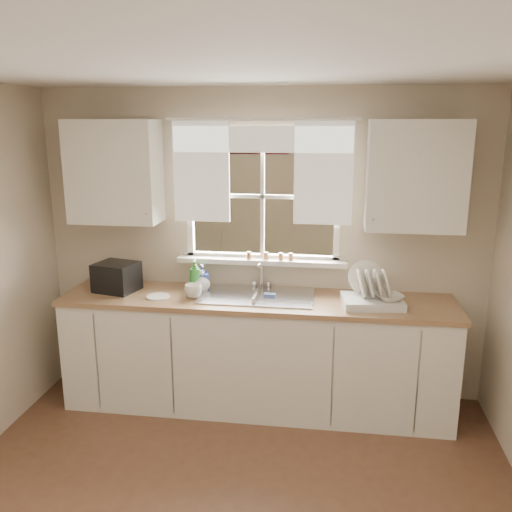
# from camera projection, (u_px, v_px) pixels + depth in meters

# --- Properties ---
(room_walls) EXTENTS (3.62, 4.02, 2.50)m
(room_walls) POSITION_uv_depth(u_px,v_px,m) (202.00, 351.00, 2.43)
(room_walls) COLOR beige
(room_walls) RESTS_ON ground
(ceiling) EXTENTS (3.60, 4.00, 0.02)m
(ceiling) POSITION_uv_depth(u_px,v_px,m) (198.00, 54.00, 2.19)
(ceiling) COLOR silver
(ceiling) RESTS_ON room_walls
(window) EXTENTS (1.38, 0.16, 1.06)m
(window) POSITION_uv_depth(u_px,v_px,m) (262.00, 217.00, 4.35)
(window) COLOR white
(window) RESTS_ON room_walls
(curtains) EXTENTS (1.50, 0.03, 0.81)m
(curtains) POSITION_uv_depth(u_px,v_px,m) (261.00, 161.00, 4.19)
(curtains) COLOR white
(curtains) RESTS_ON room_walls
(base_cabinets) EXTENTS (3.00, 0.62, 0.87)m
(base_cabinets) POSITION_uv_depth(u_px,v_px,m) (257.00, 354.00, 4.30)
(base_cabinets) COLOR silver
(base_cabinets) RESTS_ON ground
(countertop) EXTENTS (3.04, 0.65, 0.04)m
(countertop) POSITION_uv_depth(u_px,v_px,m) (257.00, 300.00, 4.19)
(countertop) COLOR #97704B
(countertop) RESTS_ON base_cabinets
(upper_cabinet_left) EXTENTS (0.70, 0.33, 0.80)m
(upper_cabinet_left) POSITION_uv_depth(u_px,v_px,m) (115.00, 172.00, 4.25)
(upper_cabinet_left) COLOR silver
(upper_cabinet_left) RESTS_ON room_walls
(upper_cabinet_right) EXTENTS (0.70, 0.33, 0.80)m
(upper_cabinet_right) POSITION_uv_depth(u_px,v_px,m) (416.00, 176.00, 3.94)
(upper_cabinet_right) COLOR silver
(upper_cabinet_right) RESTS_ON room_walls
(wall_outlet) EXTENTS (0.08, 0.01, 0.12)m
(wall_outlet) POSITION_uv_depth(u_px,v_px,m) (371.00, 270.00, 4.32)
(wall_outlet) COLOR beige
(wall_outlet) RESTS_ON room_walls
(sill_jars) EXTENTS (0.38, 0.04, 0.06)m
(sill_jars) POSITION_uv_depth(u_px,v_px,m) (272.00, 256.00, 4.36)
(sill_jars) COLOR brown
(sill_jars) RESTS_ON window
(backyard) EXTENTS (20.00, 10.00, 6.13)m
(backyard) POSITION_uv_depth(u_px,v_px,m) (339.00, 52.00, 9.95)
(backyard) COLOR #335421
(backyard) RESTS_ON ground
(sink) EXTENTS (0.88, 0.52, 0.40)m
(sink) POSITION_uv_depth(u_px,v_px,m) (257.00, 305.00, 4.23)
(sink) COLOR #B7B7BC
(sink) RESTS_ON countertop
(dish_rack) EXTENTS (0.47, 0.38, 0.31)m
(dish_rack) POSITION_uv_depth(u_px,v_px,m) (372.00, 296.00, 4.00)
(dish_rack) COLOR silver
(dish_rack) RESTS_ON countertop
(bowl) EXTENTS (0.24, 0.24, 0.05)m
(bowl) POSITION_uv_depth(u_px,v_px,m) (390.00, 297.00, 3.94)
(bowl) COLOR silver
(bowl) RESTS_ON dish_rack
(soap_bottle_a) EXTENTS (0.11, 0.11, 0.26)m
(soap_bottle_a) POSITION_uv_depth(u_px,v_px,m) (195.00, 276.00, 4.32)
(soap_bottle_a) COLOR green
(soap_bottle_a) RESTS_ON countertop
(soap_bottle_b) EXTENTS (0.12, 0.13, 0.21)m
(soap_bottle_b) POSITION_uv_depth(u_px,v_px,m) (202.00, 277.00, 4.35)
(soap_bottle_b) COLOR #2D44A9
(soap_bottle_b) RESTS_ON countertop
(soap_bottle_c) EXTENTS (0.16, 0.16, 0.17)m
(soap_bottle_c) POSITION_uv_depth(u_px,v_px,m) (201.00, 281.00, 4.32)
(soap_bottle_c) COLOR beige
(soap_bottle_c) RESTS_ON countertop
(saucer) EXTENTS (0.18, 0.18, 0.01)m
(saucer) POSITION_uv_depth(u_px,v_px,m) (158.00, 297.00, 4.19)
(saucer) COLOR white
(saucer) RESTS_ON countertop
(cup) EXTENTS (0.16, 0.16, 0.11)m
(cup) POSITION_uv_depth(u_px,v_px,m) (193.00, 291.00, 4.17)
(cup) COLOR beige
(cup) RESTS_ON countertop
(black_appliance) EXTENTS (0.37, 0.34, 0.23)m
(black_appliance) POSITION_uv_depth(u_px,v_px,m) (117.00, 277.00, 4.33)
(black_appliance) COLOR black
(black_appliance) RESTS_ON countertop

